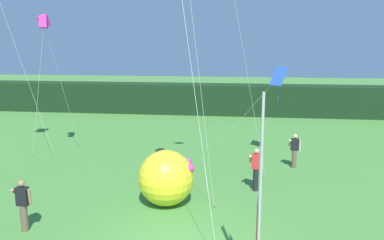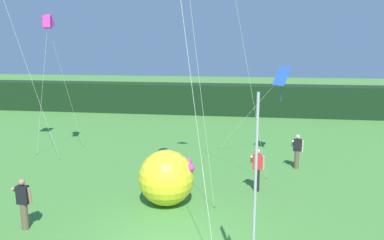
# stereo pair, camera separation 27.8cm
# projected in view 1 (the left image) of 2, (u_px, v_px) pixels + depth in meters

# --- Properties ---
(distant_treeline) EXTENTS (80.00, 2.40, 2.45)m
(distant_treeline) POSITION_uv_depth(u_px,v_px,m) (221.00, 99.00, 32.06)
(distant_treeline) COLOR black
(distant_treeline) RESTS_ON ground
(banner_flag) EXTENTS (0.06, 1.03, 4.76)m
(banner_flag) POSITION_uv_depth(u_px,v_px,m) (259.00, 203.00, 8.45)
(banner_flag) COLOR #B7B7BC
(banner_flag) RESTS_ON ground
(person_near_banner) EXTENTS (0.55, 0.48, 1.72)m
(person_near_banner) POSITION_uv_depth(u_px,v_px,m) (256.00, 168.00, 15.16)
(person_near_banner) COLOR black
(person_near_banner) RESTS_ON ground
(person_mid_field) EXTENTS (0.55, 0.48, 1.62)m
(person_mid_field) POSITION_uv_depth(u_px,v_px,m) (294.00, 150.00, 18.01)
(person_mid_field) COLOR brown
(person_mid_field) RESTS_ON ground
(person_far_left) EXTENTS (0.55, 0.48, 1.65)m
(person_far_left) POSITION_uv_depth(u_px,v_px,m) (23.00, 204.00, 11.86)
(person_far_left) COLOR brown
(person_far_left) RESTS_ON ground
(inflatable_balloon) EXTENTS (2.04, 2.01, 2.01)m
(inflatable_balloon) POSITION_uv_depth(u_px,v_px,m) (166.00, 178.00, 13.82)
(inflatable_balloon) COLOR yellow
(inflatable_balloon) RESTS_ON ground
(kite_blue_diamond_1) EXTENTS (3.60, 2.10, 4.63)m
(kite_blue_diamond_1) POSITION_uv_depth(u_px,v_px,m) (277.00, 79.00, 18.75)
(kite_blue_diamond_1) COLOR brown
(kite_blue_diamond_1) RESTS_ON ground
(kite_magenta_box_2) EXTENTS (0.61, 2.69, 7.00)m
(kite_magenta_box_2) POSITION_uv_depth(u_px,v_px,m) (44.00, 23.00, 18.19)
(kite_magenta_box_2) COLOR brown
(kite_magenta_box_2) RESTS_ON ground
(kite_magenta_box_5) EXTENTS (1.35, 0.61, 7.12)m
(kite_magenta_box_5) POSITION_uv_depth(u_px,v_px,m) (44.00, 22.00, 18.72)
(kite_magenta_box_5) COLOR brown
(kite_magenta_box_5) RESTS_ON ground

